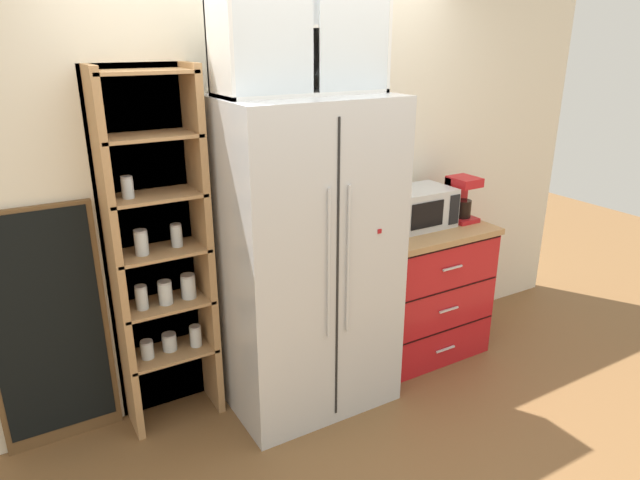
{
  "coord_description": "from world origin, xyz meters",
  "views": [
    {
      "loc": [
        -1.47,
        -2.67,
        2.14
      ],
      "look_at": [
        0.1,
        0.0,
        1.02
      ],
      "focal_mm": 31.62,
      "sensor_mm": 36.0,
      "label": 1
    }
  ],
  "objects": [
    {
      "name": "ground_plane",
      "position": [
        0.0,
        0.0,
        0.0
      ],
      "size": [
        10.86,
        10.86,
        0.0
      ],
      "primitive_type": "plane",
      "color": "brown"
    },
    {
      "name": "wall_back_cream",
      "position": [
        0.0,
        0.4,
        1.27
      ],
      "size": [
        5.15,
        0.1,
        2.55
      ],
      "primitive_type": "cube",
      "color": "silver",
      "rests_on": "ground"
    },
    {
      "name": "refrigerator",
      "position": [
        0.0,
        0.0,
        0.93
      ],
      "size": [
        0.95,
        0.72,
        1.85
      ],
      "color": "silver",
      "rests_on": "ground"
    },
    {
      "name": "pantry_shelf_column",
      "position": [
        -0.78,
        0.28,
        1.02
      ],
      "size": [
        0.56,
        0.31,
        2.02
      ],
      "color": "brown",
      "rests_on": "ground"
    },
    {
      "name": "counter_cabinet",
      "position": [
        0.95,
        0.06,
        0.47
      ],
      "size": [
        0.89,
        0.6,
        0.93
      ],
      "color": "red",
      "rests_on": "ground"
    },
    {
      "name": "microwave",
      "position": [
        0.93,
        0.11,
        1.06
      ],
      "size": [
        0.44,
        0.33,
        0.26
      ],
      "color": "silver",
      "rests_on": "counter_cabinet"
    },
    {
      "name": "coffee_maker",
      "position": [
        1.26,
        0.07,
        1.09
      ],
      "size": [
        0.17,
        0.2,
        0.31
      ],
      "color": "red",
      "rests_on": "counter_cabinet"
    },
    {
      "name": "mug_charcoal",
      "position": [
        0.6,
        0.05,
        0.98
      ],
      "size": [
        0.11,
        0.07,
        0.1
      ],
      "color": "#2D2D33",
      "rests_on": "counter_cabinet"
    },
    {
      "name": "bottle_amber",
      "position": [
        0.95,
        0.05,
        1.04
      ],
      "size": [
        0.06,
        0.06,
        0.25
      ],
      "color": "brown",
      "rests_on": "counter_cabinet"
    },
    {
      "name": "upper_cabinet",
      "position": [
        0.0,
        0.05,
        2.19
      ],
      "size": [
        0.92,
        0.32,
        0.67
      ],
      "color": "silver",
      "rests_on": "refrigerator"
    },
    {
      "name": "chalkboard_menu",
      "position": [
        -1.37,
        0.33,
        0.68
      ],
      "size": [
        0.6,
        0.04,
        1.36
      ],
      "color": "brown",
      "rests_on": "ground"
    }
  ]
}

